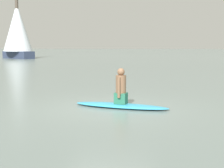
# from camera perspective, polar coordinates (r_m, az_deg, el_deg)

# --- Properties ---
(ground_plane) EXTENTS (400.00, 400.00, 0.00)m
(ground_plane) POSITION_cam_1_polar(r_m,az_deg,el_deg) (9.69, -0.48, -4.24)
(ground_plane) COLOR slate
(surfboard) EXTENTS (2.99, 1.06, 0.12)m
(surfboard) POSITION_cam_1_polar(r_m,az_deg,el_deg) (9.76, 1.56, -3.80)
(surfboard) COLOR #339EC6
(surfboard) RESTS_ON ground
(person_paddler) EXTENTS (0.39, 0.47, 1.06)m
(person_paddler) POSITION_cam_1_polar(r_m,az_deg,el_deg) (9.68, 1.57, -0.66)
(person_paddler) COLOR #26664C
(person_paddler) RESTS_ON surfboard
(sailboat_far_left) EXTENTS (6.00, 5.64, 8.87)m
(sailboat_far_left) POSITION_cam_1_polar(r_m,az_deg,el_deg) (49.72, -16.21, 9.10)
(sailboat_far_left) COLOR #2D3851
(sailboat_far_left) RESTS_ON ground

